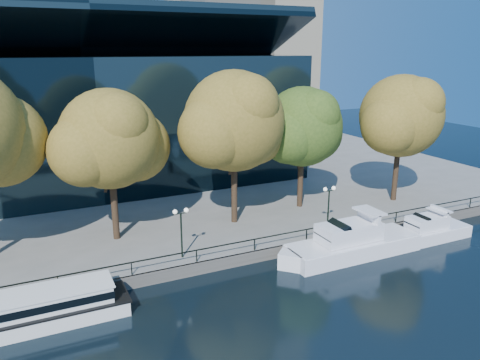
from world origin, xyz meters
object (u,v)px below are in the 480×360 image
tree_5 (403,118)px  tree_2 (112,141)px  lamp_1 (181,222)px  lamp_2 (329,198)px  tree_3 (236,123)px  cruiser_far (426,231)px  tour_boat (17,313)px  cruiser_near (349,243)px  tree_4 (304,128)px

tree_5 → tree_2: bearing=176.1°
lamp_1 → lamp_2: same height
lamp_1 → tree_3: bearing=36.6°
tree_3 → lamp_2: tree_3 is taller
cruiser_far → lamp_1: lamp_1 is taller
tour_boat → cruiser_near: 25.22m
cruiser_far → tree_2: size_ratio=0.71×
tree_2 → tree_4: bearing=1.7°
tree_5 → lamp_2: (-11.73, -4.00, -5.93)m
tree_5 → tour_boat: bearing=-168.7°
lamp_1 → tree_5: bearing=8.9°
cruiser_near → tree_2: (-17.07, 9.69, 8.36)m
tree_2 → tree_3: tree_3 is taller
tree_2 → tree_4: size_ratio=1.04×
tour_boat → lamp_1: (11.89, 3.51, 2.84)m
cruiser_far → tree_5: tree_5 is taller
tree_4 → tree_5: size_ratio=0.92×
cruiser_far → tree_3: tree_3 is taller
tree_2 → tree_4: (18.91, 0.55, -0.38)m
tour_boat → lamp_2: size_ratio=3.50×
tour_boat → tree_5: 39.17m
tree_5 → lamp_1: 26.52m
tree_2 → cruiser_far: bearing=-21.4°
tree_3 → tree_5: (18.38, -1.32, -0.47)m
cruiser_far → tour_boat: bearing=179.1°
tree_4 → tree_5: tree_5 is taller
tree_2 → tree_3: (10.91, -0.66, 0.84)m
cruiser_near → cruiser_far: 8.48m
tree_3 → lamp_1: size_ratio=3.50×
cruiser_near → tree_4: 13.11m
tour_boat → cruiser_near: (25.22, -0.20, 0.04)m
tour_boat → tree_3: 22.94m
tour_boat → lamp_2: 26.09m
tree_3 → lamp_2: bearing=-38.7°
tour_boat → cruiser_far: bearing=-0.9°
tree_4 → lamp_2: 8.44m
tree_4 → tree_5: (10.38, -2.53, 0.75)m
cruiser_far → tree_4: tree_4 is taller
cruiser_far → tree_2: (-25.55, 9.99, 8.59)m
tour_boat → cruiser_far: cruiser_far is taller
cruiser_near → tree_2: tree_2 is taller
lamp_2 → cruiser_near: bearing=-97.4°
cruiser_near → cruiser_far: (8.48, -0.30, -0.23)m
tour_boat → cruiser_near: bearing=-0.5°
tour_boat → tree_3: (19.06, 8.83, 9.24)m
tour_boat → tree_2: 15.07m
cruiser_far → tree_5: bearing=65.0°
tree_2 → lamp_1: 8.98m
lamp_1 → cruiser_far: bearing=-10.4°
tree_2 → lamp_2: tree_2 is taller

